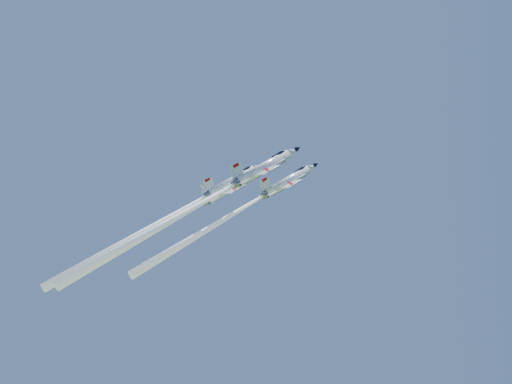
% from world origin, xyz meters
% --- Properties ---
extents(jet_lead, '(27.04, 25.54, 31.16)m').
position_xyz_m(jet_lead, '(-2.95, -2.87, 89.11)').
color(jet_lead, white).
extents(jet_left, '(28.91, 27.24, 33.10)m').
position_xyz_m(jet_left, '(-15.18, -3.93, 88.24)').
color(jet_left, white).
extents(jet_right, '(30.74, 29.11, 35.74)m').
position_xyz_m(jet_right, '(-7.45, -13.43, 88.74)').
color(jet_right, white).
extents(jet_slot, '(27.59, 26.19, 32.29)m').
position_xyz_m(jet_slot, '(-13.24, -12.43, 87.03)').
color(jet_slot, white).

